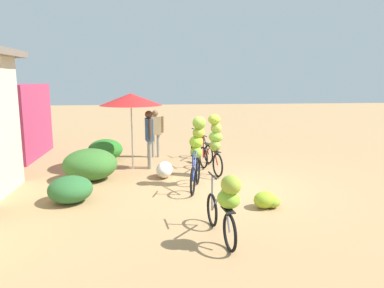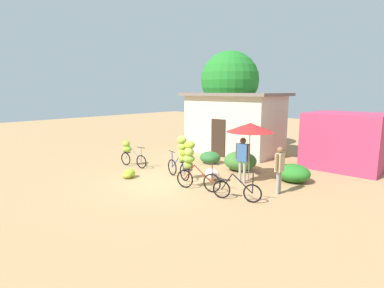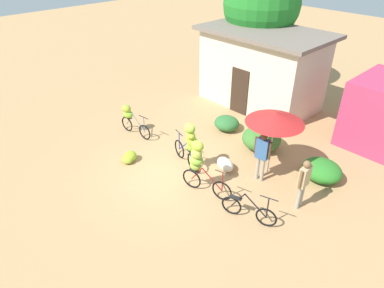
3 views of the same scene
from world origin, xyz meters
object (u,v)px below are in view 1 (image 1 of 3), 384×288
(bicycle_center_loaded, at_px, (214,139))
(banana_pile_on_ground, at_px, (267,200))
(person_bystander, at_px, (149,133))
(person_vendor, at_px, (155,129))
(market_umbrella, at_px, (131,99))
(bicycle_near_pile, at_px, (197,146))
(bicycle_by_shop, at_px, (201,150))
(bicycle_leftmost, at_px, (226,202))
(produce_sack, at_px, (164,170))

(bicycle_center_loaded, height_order, banana_pile_on_ground, bicycle_center_loaded)
(bicycle_center_loaded, relative_size, person_bystander, 0.99)
(person_vendor, bearing_deg, banana_pile_on_ground, -157.23)
(market_umbrella, height_order, person_bystander, market_umbrella)
(market_umbrella, height_order, bicycle_center_loaded, market_umbrella)
(market_umbrella, xyz_separation_m, person_vendor, (1.61, -0.72, -1.09))
(banana_pile_on_ground, xyz_separation_m, person_vendor, (5.37, 2.25, 0.84))
(bicycle_near_pile, height_order, banana_pile_on_ground, bicycle_near_pile)
(person_bystander, bearing_deg, person_vendor, -7.41)
(bicycle_by_shop, bearing_deg, person_vendor, 65.27)
(bicycle_leftmost, xyz_separation_m, bicycle_near_pile, (3.33, 0.06, 0.32))
(market_umbrella, height_order, banana_pile_on_ground, market_umbrella)
(bicycle_leftmost, relative_size, person_bystander, 0.94)
(bicycle_leftmost, distance_m, person_bystander, 5.52)
(bicycle_center_loaded, relative_size, person_vendor, 1.06)
(bicycle_leftmost, distance_m, person_vendor, 7.05)
(bicycle_near_pile, xyz_separation_m, bicycle_by_shop, (2.94, -0.52, -0.70))
(bicycle_leftmost, height_order, produce_sack, bicycle_leftmost)
(bicycle_by_shop, bearing_deg, bicycle_center_loaded, -177.24)
(bicycle_near_pile, bearing_deg, market_umbrella, 40.08)
(produce_sack, relative_size, person_vendor, 0.43)
(banana_pile_on_ground, bearing_deg, person_bystander, 33.09)
(bicycle_near_pile, bearing_deg, bicycle_leftmost, -179.03)
(bicycle_leftmost, relative_size, bicycle_by_shop, 1.06)
(market_umbrella, distance_m, banana_pile_on_ground, 5.16)
(bicycle_near_pile, distance_m, bicycle_by_shop, 3.06)
(bicycle_center_loaded, relative_size, produce_sack, 2.47)
(bicycle_by_shop, height_order, person_vendor, person_vendor)
(market_umbrella, height_order, bicycle_near_pile, market_umbrella)
(bicycle_near_pile, distance_m, person_bystander, 2.36)
(bicycle_by_shop, bearing_deg, person_bystander, 117.85)
(banana_pile_on_ground, bearing_deg, produce_sack, 37.83)
(market_umbrella, xyz_separation_m, person_bystander, (0.02, -0.51, -1.01))
(produce_sack, bearing_deg, market_umbrella, 39.50)
(bicycle_near_pile, height_order, bicycle_center_loaded, bicycle_near_pile)
(bicycle_by_shop, distance_m, produce_sack, 2.41)
(bicycle_by_shop, bearing_deg, bicycle_near_pile, 169.98)
(person_vendor, bearing_deg, produce_sack, -175.89)
(produce_sack, height_order, person_bystander, person_bystander)
(bicycle_center_loaded, distance_m, bicycle_by_shop, 2.01)
(bicycle_center_loaded, bearing_deg, produce_sack, 95.89)
(market_umbrella, relative_size, bicycle_by_shop, 1.46)
(market_umbrella, height_order, bicycle_leftmost, market_umbrella)
(market_umbrella, bearing_deg, bicycle_leftmost, -161.86)
(bicycle_center_loaded, distance_m, person_vendor, 3.03)
(market_umbrella, bearing_deg, produce_sack, -140.50)
(market_umbrella, relative_size, produce_sack, 3.23)
(market_umbrella, distance_m, bicycle_near_pile, 2.84)
(bicycle_near_pile, relative_size, person_vendor, 1.08)
(banana_pile_on_ground, bearing_deg, market_umbrella, 38.33)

